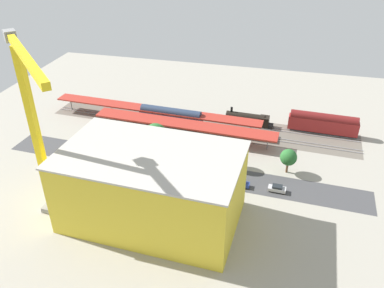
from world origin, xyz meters
The scene contains 26 objects.
ground_plane centered at (0.00, 0.00, 0.00)m, with size 150.60×150.60×0.00m, color #9E998C.
rail_bed centered at (0.00, -21.03, 0.00)m, with size 94.13×14.15×0.01m, color #665E54.
street_asphalt centered at (0.00, 4.36, 0.00)m, with size 94.13×9.00×0.01m, color #424244.
track_rails centered at (0.00, -21.03, 0.18)m, with size 93.99×12.83×0.12m.
platform_canopy_near centered at (2.72, -12.14, 4.10)m, with size 53.72×8.37×4.36m.
platform_canopy_far centered at (13.63, -18.85, 4.23)m, with size 65.97×8.20×4.47m.
locomotive centered at (-14.83, -24.11, 1.79)m, with size 14.55×3.49×5.08m.
passenger_coach centered at (-36.19, -24.11, 3.32)m, with size 19.89×3.98×6.29m.
freight_coach_far centered at (8.37, -17.96, 3.06)m, with size 19.63×3.94×5.81m.
parked_car_0 centered at (-25.12, 7.64, 0.72)m, with size 4.20×2.03×1.61m.
parked_car_1 centered at (-16.44, 7.76, 0.75)m, with size 4.53×1.85×1.71m.
parked_car_2 centered at (-9.55, 7.50, 0.78)m, with size 4.68×2.24×1.79m.
parked_car_3 centered at (-1.43, 8.20, 0.76)m, with size 4.10×1.86×1.72m.
parked_car_4 centered at (6.30, 7.93, 0.76)m, with size 4.53×2.01×1.70m.
parked_car_5 centered at (14.08, 7.86, 0.80)m, with size 4.69×2.05×1.81m.
construction_building centered at (0.04, 23.12, 7.81)m, with size 35.48×21.07×15.62m, color yellow.
construction_roof_slab centered at (0.04, 23.12, 15.82)m, with size 36.08×21.67×0.40m, color #B7B2A8.
tower_crane centered at (20.54, 27.83, 22.92)m, with size 21.54×21.75×38.20m.
box_truck_0 centered at (-3.42, 6.73, 1.58)m, with size 9.32×3.67×3.16m.
box_truck_1 centered at (-5.36, 6.76, 1.70)m, with size 9.04×3.27×3.43m.
box_truck_2 centered at (10.33, 6.00, 1.76)m, with size 9.51×3.10×3.65m.
street_tree_0 centered at (-26.99, -0.91, 4.38)m, with size 4.17×4.17×6.50m.
street_tree_1 centered at (-13.34, 0.26, 4.30)m, with size 4.05×4.05×6.36m.
street_tree_2 centered at (5.43, -1.12, 5.18)m, with size 4.26×4.26×7.33m.
street_tree_3 centered at (7.54, -1.33, 5.70)m, with size 6.40×6.40×8.91m.
traffic_light centered at (5.55, 8.68, 4.67)m, with size 0.50×0.36×7.13m.
Camera 1 is at (-23.59, 83.69, 56.71)m, focal length 36.78 mm.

